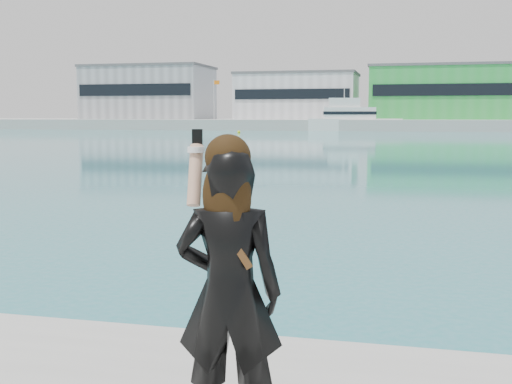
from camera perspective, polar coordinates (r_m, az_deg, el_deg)
far_quay at (r=134.48m, az=13.19°, el=5.88°), size 320.00×40.00×2.00m
warehouse_grey_left at (r=143.91m, az=-9.48°, el=8.71°), size 26.52×16.36×11.50m
warehouse_white at (r=134.50m, az=3.73°, el=8.50°), size 24.48×15.35×9.50m
warehouse_green at (r=132.71m, az=16.75°, el=8.47°), size 30.60×16.36×10.50m
flagpole_left at (r=131.43m, az=-3.72°, el=8.44°), size 1.28×0.16×8.00m
motor_yacht at (r=117.60m, az=8.49°, el=6.45°), size 17.09×7.22×7.73m
buoy_far at (r=102.58m, az=-1.54°, el=5.27°), size 0.50×0.50×0.50m
woman at (r=3.93m, az=-2.44°, el=-8.21°), size 0.71×0.51×1.89m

